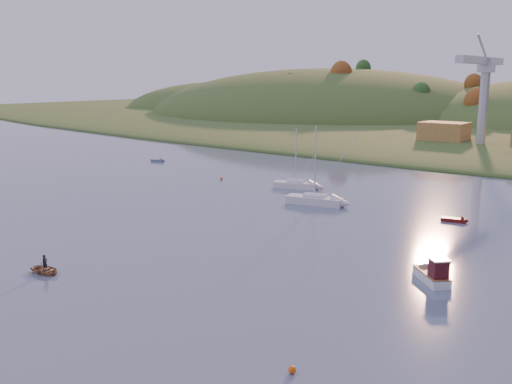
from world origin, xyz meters
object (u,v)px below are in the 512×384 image
Objects in this scene: fishing_boat at (430,272)px; red_tender at (459,220)px; sailboat_near at (296,184)px; sailboat_far at (314,200)px; canoe at (45,270)px; grey_dinghy at (160,160)px.

fishing_boat is 23.53m from red_tender.
sailboat_near is 29.93m from red_tender.
canoe is at bearing -108.23° from sailboat_far.
sailboat_far is (-25.49, 20.07, -0.02)m from fishing_boat.
red_tender is at bearing -27.33° from grey_dinghy.
sailboat_far is at bearing 5.58° from fishing_boat.
sailboat_near is 12.62m from sailboat_far.
sailboat_far is at bearing -13.66° from canoe.
sailboat_far is 20.30m from red_tender.
canoe is at bearing 79.52° from fishing_boat.
red_tender is at bearing -5.05° from sailboat_far.
canoe is 49.95m from red_tender.
fishing_boat is 32.44m from sailboat_far.
canoe is at bearing -131.00° from red_tender.
sailboat_far reaches higher than grey_dinghy.
fishing_boat is 0.44× the size of sailboat_far.
sailboat_far reaches higher than fishing_boat.
grey_dinghy reaches higher than red_tender.
sailboat_near reaches higher than grey_dinghy.
sailboat_far is 3.27× the size of grey_dinghy.
fishing_boat is at bearing -42.41° from grey_dinghy.
grey_dinghy is at bearing 18.86° from fishing_boat.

